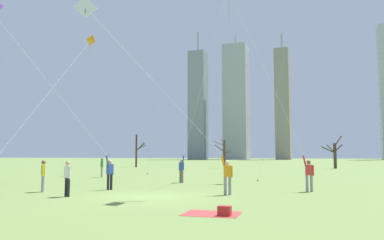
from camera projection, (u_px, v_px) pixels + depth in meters
ground_plane at (149, 197)px, 17.40m from camera, size 400.00×400.00×0.00m
kite_flyer_foreground_right_purple at (90, 145)px, 19.96m from camera, size 2.80×7.26×8.80m
kite_flyer_midfield_left_orange at (10, 153)px, 20.47m from camera, size 0.88×9.65×10.92m
kite_flyer_far_back_red at (192, 128)px, 25.22m from camera, size 6.03×5.68×14.95m
kite_flyer_foreground_left_pink at (299, 150)px, 19.88m from camera, size 4.50×2.03×11.05m
kite_flyer_midfield_right_white at (207, 151)px, 18.12m from camera, size 6.36×4.04×9.04m
bystander_far_off_by_trees at (43, 174)px, 19.74m from camera, size 0.36×0.43×1.62m
bystander_strolling_midfield at (68, 177)px, 17.54m from camera, size 0.46×0.34×1.62m
bystander_watching_nearby at (102, 167)px, 32.81m from camera, size 0.33×0.47×1.62m
picnic_spot at (219, 212)px, 12.12m from camera, size 1.87×1.49×0.31m
bare_tree_far_right_edge at (335, 153)px, 53.78m from camera, size 2.87×3.14×4.64m
bare_tree_center at (137, 150)px, 60.07m from camera, size 1.80×1.05×5.07m
bare_tree_right_of_center at (224, 153)px, 55.26m from camera, size 2.27×1.27×4.33m
skyline_slender_spire at (283, 104)px, 160.28m from camera, size 5.81×10.57×53.10m
skyline_mid_tower_left at (236, 102)px, 164.83m from camera, size 10.00×9.34×53.41m
skyline_squat_block at (198, 105)px, 163.44m from camera, size 7.06×6.86×54.82m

